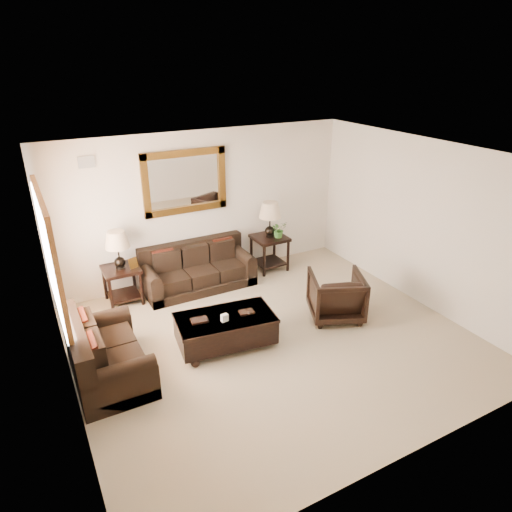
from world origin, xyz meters
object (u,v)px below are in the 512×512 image
sofa (197,272)px  armchair (336,294)px  end_table_left (119,257)px  loveseat (104,357)px  coffee_table (225,327)px  end_table_right (270,226)px

sofa → armchair: size_ratio=2.36×
armchair → end_table_left: bearing=-12.2°
end_table_left → armchair: 3.55m
loveseat → end_table_left: 2.06m
coffee_table → armchair: size_ratio=1.79×
sofa → end_table_right: end_table_right is taller
end_table_right → armchair: size_ratio=1.64×
sofa → end_table_left: (-1.31, 0.05, 0.55)m
loveseat → coffee_table: bearing=-92.6°
loveseat → end_table_right: 4.00m
sofa → coffee_table: (-0.32, -1.89, 0.00)m
sofa → end_table_right: 1.62m
sofa → loveseat: (-1.99, -1.82, 0.02)m
loveseat → end_table_left: bearing=-19.9°
end_table_left → coffee_table: (0.99, -1.95, -0.54)m
sofa → coffee_table: sofa is taller
loveseat → end_table_right: bearing=-62.1°
end_table_left → coffee_table: size_ratio=0.87×
end_table_left → armchair: (2.86, -2.07, -0.42)m
coffee_table → armchair: bearing=4.0°
sofa → armchair: armchair is taller
loveseat → coffee_table: size_ratio=1.02×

